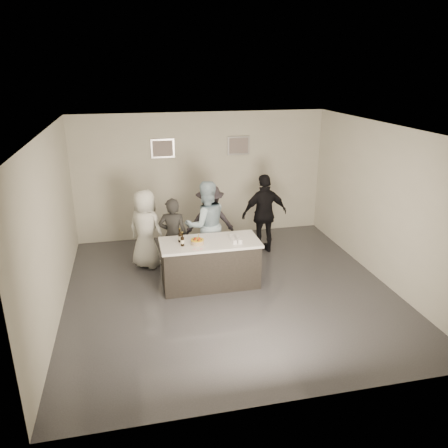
% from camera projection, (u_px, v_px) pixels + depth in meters
% --- Properties ---
extents(floor, '(6.00, 6.00, 0.00)m').
position_uv_depth(floor, '(230.00, 290.00, 8.24)').
color(floor, '#3D3D42').
rests_on(floor, ground).
extents(ceiling, '(6.00, 6.00, 0.00)m').
position_uv_depth(ceiling, '(231.00, 129.00, 7.22)').
color(ceiling, white).
extents(wall_back, '(6.00, 0.04, 3.00)m').
position_uv_depth(wall_back, '(202.00, 176.00, 10.48)').
color(wall_back, beige).
rests_on(wall_back, ground).
extents(wall_front, '(6.00, 0.04, 3.00)m').
position_uv_depth(wall_front, '(290.00, 297.00, 4.97)').
color(wall_front, beige).
rests_on(wall_front, ground).
extents(wall_left, '(0.04, 6.00, 3.00)m').
position_uv_depth(wall_left, '(51.00, 228.00, 7.12)').
color(wall_left, beige).
rests_on(wall_left, ground).
extents(wall_right, '(0.04, 6.00, 3.00)m').
position_uv_depth(wall_right, '(383.00, 204.00, 8.34)').
color(wall_right, beige).
rests_on(wall_right, ground).
extents(picture_left, '(0.54, 0.04, 0.44)m').
position_uv_depth(picture_left, '(163.00, 148.00, 10.03)').
color(picture_left, '#B2B2B7').
rests_on(picture_left, wall_back).
extents(picture_right, '(0.54, 0.04, 0.44)m').
position_uv_depth(picture_right, '(238.00, 146.00, 10.40)').
color(picture_right, '#B2B2B7').
rests_on(picture_right, wall_back).
extents(bar_counter, '(1.86, 0.86, 0.90)m').
position_uv_depth(bar_counter, '(210.00, 263.00, 8.30)').
color(bar_counter, white).
rests_on(bar_counter, ground).
extents(cake, '(0.24, 0.24, 0.08)m').
position_uv_depth(cake, '(197.00, 242.00, 8.01)').
color(cake, gold).
rests_on(cake, bar_counter).
extents(beer_bottle_a, '(0.07, 0.07, 0.26)m').
position_uv_depth(beer_bottle_a, '(180.00, 235.00, 8.07)').
color(beer_bottle_a, black).
rests_on(beer_bottle_a, bar_counter).
extents(beer_bottle_b, '(0.07, 0.07, 0.26)m').
position_uv_depth(beer_bottle_b, '(182.00, 239.00, 7.90)').
color(beer_bottle_b, black).
rests_on(beer_bottle_b, bar_counter).
extents(tumbler_cluster, '(0.19, 0.40, 0.08)m').
position_uv_depth(tumbler_cluster, '(235.00, 238.00, 8.18)').
color(tumbler_cluster, '#C67B12').
rests_on(tumbler_cluster, bar_counter).
extents(candles, '(0.24, 0.08, 0.01)m').
position_uv_depth(candles, '(197.00, 250.00, 7.77)').
color(candles, pink).
rests_on(candles, bar_counter).
extents(person_main_black, '(0.64, 0.49, 1.57)m').
position_uv_depth(person_main_black, '(173.00, 236.00, 8.72)').
color(person_main_black, black).
rests_on(person_main_black, ground).
extents(person_main_blue, '(0.98, 0.81, 1.84)m').
position_uv_depth(person_main_blue, '(206.00, 225.00, 8.94)').
color(person_main_blue, '#9EBCCF').
rests_on(person_main_blue, ground).
extents(person_guest_left, '(0.96, 0.91, 1.66)m').
position_uv_depth(person_guest_left, '(146.00, 229.00, 8.96)').
color(person_guest_left, white).
rests_on(person_guest_left, ground).
extents(person_guest_right, '(1.08, 0.53, 1.79)m').
position_uv_depth(person_guest_right, '(264.00, 214.00, 9.68)').
color(person_guest_right, black).
rests_on(person_guest_right, ground).
extents(person_guest_back, '(1.08, 0.65, 1.63)m').
position_uv_depth(person_guest_back, '(210.00, 222.00, 9.44)').
color(person_guest_back, '#2A262D').
rests_on(person_guest_back, ground).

